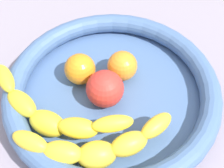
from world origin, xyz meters
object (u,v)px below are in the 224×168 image
object	(u,v)px
fruit_bowl	(112,92)
tomato_red	(105,89)
banana_draped_left	(96,146)
orange_front	(80,69)
banana_draped_right	(50,114)
orange_mid_left	(121,65)

from	to	relation	value
fruit_bowl	tomato_red	bearing A→B (deg)	66.61
banana_draped_left	orange_front	xyz separation A→B (cm)	(8.71, -12.31, -0.03)
tomato_red	orange_front	bearing A→B (deg)	-23.15
fruit_bowl	orange_front	distance (cm)	6.87
banana_draped_left	tomato_red	bearing A→B (deg)	-73.91
banana_draped_right	orange_front	world-z (taller)	banana_draped_right
fruit_bowl	banana_draped_left	distance (cm)	11.63
banana_draped_left	banana_draped_right	xyz separation A→B (cm)	(8.70, -2.15, 0.31)
orange_front	orange_mid_left	size ratio (longest dim) A/B	1.03
banana_draped_right	orange_front	xyz separation A→B (cm)	(0.00, -10.16, -0.33)
banana_draped_left	banana_draped_right	bearing A→B (deg)	-13.86
orange_front	orange_mid_left	world-z (taller)	orange_front
banana_draped_right	tomato_red	xyz separation A→B (cm)	(-5.88, -7.65, 0.08)
banana_draped_left	banana_draped_right	size ratio (longest dim) A/B	0.82
banana_draped_left	orange_front	world-z (taller)	orange_front
fruit_bowl	orange_front	size ratio (longest dim) A/B	6.71
orange_mid_left	tomato_red	distance (cm)	6.16
banana_draped_right	tomato_red	size ratio (longest dim) A/B	4.13
banana_draped_right	tomato_red	distance (cm)	9.64
banana_draped_right	tomato_red	bearing A→B (deg)	-127.55
fruit_bowl	banana_draped_right	size ratio (longest dim) A/B	1.41
fruit_bowl	tomato_red	world-z (taller)	tomato_red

